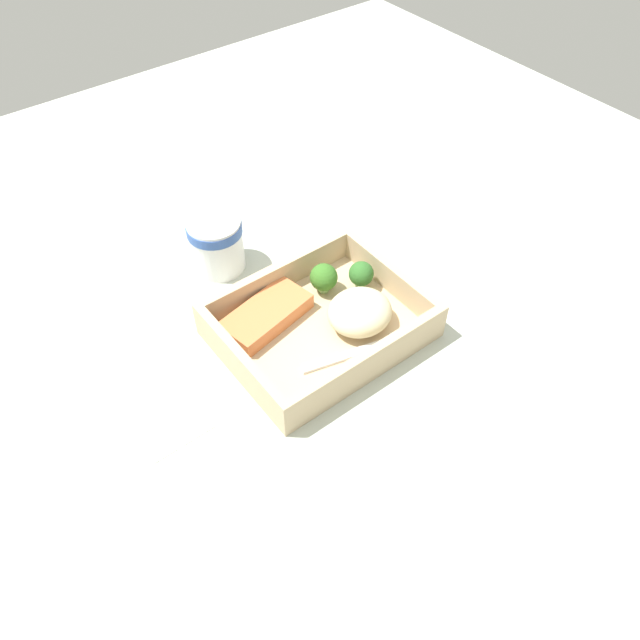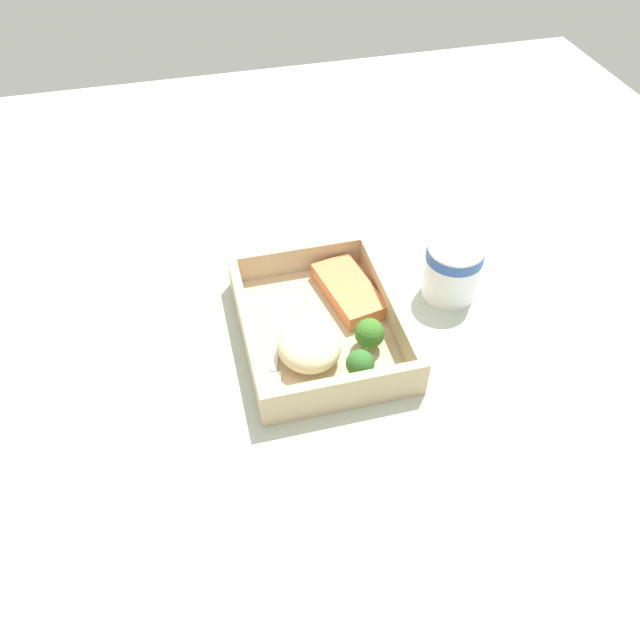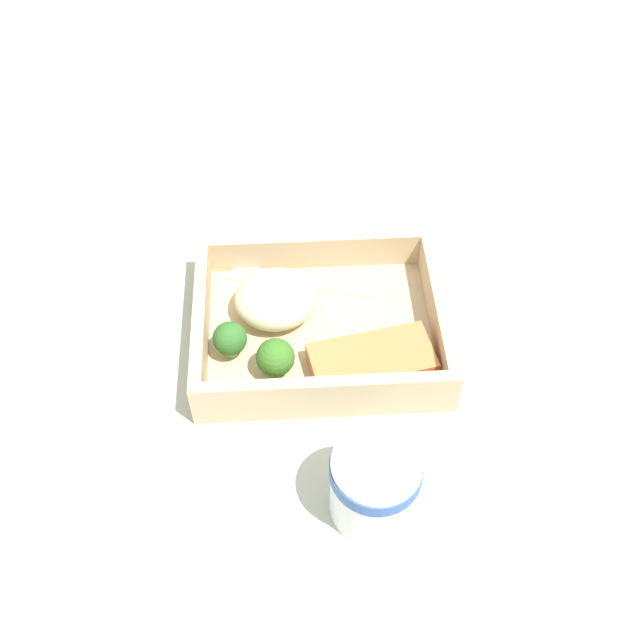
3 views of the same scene
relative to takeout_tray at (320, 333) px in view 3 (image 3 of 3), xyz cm
name	(u,v)px [view 3 (image 3 of 3)]	position (x,y,z in cm)	size (l,w,h in cm)	color
ground_plane	(320,342)	(0.00, 0.00, -1.60)	(160.00, 160.00, 2.00)	#B3BCAD
takeout_tray	(320,333)	(0.00, 0.00, 0.00)	(25.01, 19.75, 1.20)	tan
tray_rim	(320,317)	(0.00, 0.00, 2.63)	(25.01, 19.75, 4.06)	tan
salmon_fillet	(372,361)	(-4.73, 5.16, 1.71)	(11.89, 5.74, 2.22)	#DA7743
mashed_potatoes	(275,299)	(4.43, -2.47, 2.78)	(8.45, 7.82, 4.36)	beige
broccoli_floret_1	(275,358)	(4.56, 5.12, 2.95)	(3.74, 3.74, 4.31)	#7EAA67
broccoli_floret_2	(230,339)	(8.93, 2.59, 2.95)	(3.39, 3.39, 4.14)	#7FA255
fork	(292,282)	(2.61, -6.55, 0.82)	(15.70, 5.64, 0.44)	silver
paper_cup	(375,483)	(-3.43, 19.16, 3.84)	(7.64, 7.64, 7.96)	white
receipt_slip	(536,347)	(-22.01, 2.68, -0.48)	(8.18, 13.14, 0.24)	white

